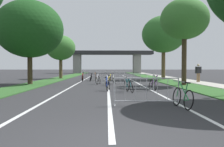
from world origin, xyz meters
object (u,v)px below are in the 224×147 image
(crowd_barrier_third, at_px, (110,78))
(bicycle_red_4, at_px, (83,78))
(bicycle_white_5, at_px, (114,80))
(bicycle_teal_9, at_px, (129,86))
(tree_left_pine_far, at_px, (30,29))
(tree_left_pine_near, at_px, (61,48))
(tree_right_oak_near, at_px, (184,20))
(crowd_barrier_second, at_px, (134,82))
(bicycle_black_8, at_px, (91,78))
(bicycle_yellow_7, at_px, (109,81))
(bicycle_green_6, at_px, (183,97))
(bicycle_blue_3, at_px, (108,85))
(tree_right_oak_mid, at_px, (164,34))
(bicycle_orange_2, at_px, (96,77))
(bicycle_silver_0, at_px, (98,80))
(crowd_barrier_nearest, at_px, (146,92))
(bicycle_purple_1, at_px, (153,84))
(crowd_barrier_fourth, at_px, (95,76))
(pedestrian_with_backpack, at_px, (198,71))

(crowd_barrier_third, bearing_deg, bicycle_red_4, 119.07)
(bicycle_white_5, distance_m, bicycle_teal_9, 6.63)
(tree_left_pine_far, xyz_separation_m, tree_left_pine_near, (0.60, 10.05, -0.71))
(tree_right_oak_near, relative_size, bicycle_red_4, 3.97)
(crowd_barrier_second, height_order, bicycle_black_8, crowd_barrier_second)
(bicycle_yellow_7, bearing_deg, bicycle_green_6, -64.96)
(bicycle_blue_3, bearing_deg, bicycle_black_8, 105.71)
(tree_right_oak_mid, height_order, bicycle_yellow_7, tree_right_oak_mid)
(bicycle_black_8, bearing_deg, bicycle_green_6, -74.27)
(tree_left_pine_far, relative_size, bicycle_green_6, 4.22)
(tree_left_pine_near, height_order, crowd_barrier_second, tree_left_pine_near)
(bicycle_orange_2, relative_size, bicycle_red_4, 0.95)
(tree_right_oak_near, height_order, bicycle_red_4, tree_right_oak_near)
(bicycle_silver_0, distance_m, bicycle_black_8, 4.37)
(bicycle_green_6, bearing_deg, bicycle_yellow_7, 96.43)
(bicycle_yellow_7, bearing_deg, tree_left_pine_near, 130.73)
(crowd_barrier_nearest, height_order, crowd_barrier_third, same)
(tree_left_pine_near, height_order, crowd_barrier_nearest, tree_left_pine_near)
(bicycle_purple_1, height_order, bicycle_green_6, bicycle_purple_1)
(bicycle_purple_1, bearing_deg, crowd_barrier_nearest, 70.95)
(bicycle_blue_3, height_order, bicycle_green_6, bicycle_green_6)
(crowd_barrier_fourth, bearing_deg, bicycle_teal_9, -77.47)
(bicycle_red_4, bearing_deg, bicycle_yellow_7, -74.13)
(bicycle_orange_2, bearing_deg, tree_right_oak_near, -52.48)
(bicycle_blue_3, distance_m, bicycle_black_8, 9.97)
(tree_right_oak_mid, height_order, bicycle_black_8, tree_right_oak_mid)
(bicycle_green_6, bearing_deg, bicycle_blue_3, 105.92)
(tree_left_pine_far, xyz_separation_m, crowd_barrier_nearest, (7.86, -11.03, -4.06))
(bicycle_purple_1, relative_size, pedestrian_with_backpack, 0.94)
(crowd_barrier_fourth, relative_size, pedestrian_with_backpack, 1.39)
(bicycle_red_4, distance_m, pedestrian_with_backpack, 11.41)
(crowd_barrier_nearest, distance_m, bicycle_blue_3, 5.98)
(tree_left_pine_near, bearing_deg, bicycle_yellow_7, -61.19)
(bicycle_white_5, bearing_deg, tree_left_pine_far, -169.75)
(crowd_barrier_second, xyz_separation_m, bicycle_green_6, (1.04, -5.91, -0.14))
(bicycle_green_6, relative_size, bicycle_teal_9, 0.99)
(bicycle_red_4, height_order, bicycle_yellow_7, bicycle_yellow_7)
(tree_left_pine_near, bearing_deg, bicycle_silver_0, -62.70)
(tree_right_oak_near, relative_size, crowd_barrier_third, 2.78)
(bicycle_white_5, bearing_deg, crowd_barrier_second, -73.52)
(crowd_barrier_second, bearing_deg, bicycle_green_6, -79.99)
(crowd_barrier_fourth, height_order, bicycle_yellow_7, crowd_barrier_fourth)
(bicycle_green_6, bearing_deg, tree_left_pine_near, 104.68)
(tree_left_pine_far, bearing_deg, bicycle_silver_0, 3.31)
(tree_left_pine_near, bearing_deg, tree_right_oak_mid, -10.79)
(tree_right_oak_mid, distance_m, bicycle_yellow_7, 11.69)
(crowd_barrier_third, bearing_deg, bicycle_white_5, 60.18)
(bicycle_silver_0, height_order, bicycle_orange_2, bicycle_silver_0)
(tree_right_oak_mid, bearing_deg, bicycle_green_6, -101.61)
(crowd_barrier_nearest, height_order, bicycle_blue_3, crowd_barrier_nearest)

